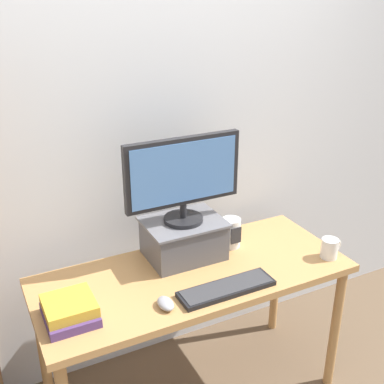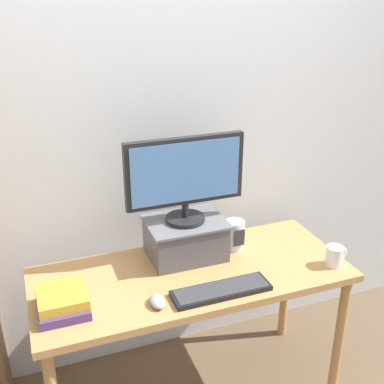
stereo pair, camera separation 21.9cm
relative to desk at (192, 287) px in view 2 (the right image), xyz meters
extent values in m
cube|color=silver|center=(0.00, 0.49, 0.62)|extent=(7.00, 0.08, 2.60)
cube|color=#B7844C|center=(0.00, 0.00, 0.07)|extent=(1.50, 0.62, 0.04)
cylinder|color=#B7844C|center=(0.70, -0.26, -0.31)|extent=(0.05, 0.05, 0.73)
cylinder|color=#B7844C|center=(-0.70, 0.26, -0.31)|extent=(0.05, 0.05, 0.73)
cylinder|color=#B7844C|center=(0.70, 0.26, -0.31)|extent=(0.05, 0.05, 0.73)
cube|color=#515156|center=(0.02, 0.16, 0.18)|extent=(0.36, 0.28, 0.19)
cube|color=slate|center=(0.02, 0.16, 0.27)|extent=(0.38, 0.30, 0.01)
cylinder|color=black|center=(0.02, 0.16, 0.29)|extent=(0.19, 0.19, 0.02)
cylinder|color=black|center=(0.02, 0.16, 0.34)|extent=(0.03, 0.03, 0.07)
cube|color=black|center=(0.02, 0.16, 0.54)|extent=(0.58, 0.04, 0.33)
cube|color=#4C7AB7|center=(0.02, 0.14, 0.54)|extent=(0.53, 0.00, 0.29)
cube|color=black|center=(0.06, -0.20, 0.10)|extent=(0.45, 0.13, 0.02)
cube|color=#333335|center=(0.06, -0.20, 0.11)|extent=(0.42, 0.11, 0.00)
ellipsoid|color=#99999E|center=(-0.23, -0.19, 0.10)|extent=(0.06, 0.10, 0.04)
cube|color=#4C336B|center=(-0.61, -0.09, 0.11)|extent=(0.20, 0.23, 0.04)
cube|color=gold|center=(-0.61, -0.08, 0.15)|extent=(0.20, 0.20, 0.05)
cylinder|color=white|center=(0.66, -0.18, 0.14)|extent=(0.08, 0.08, 0.10)
torus|color=white|center=(0.70, -0.18, 0.14)|extent=(0.06, 0.01, 0.06)
cylinder|color=silver|center=(0.28, 0.13, 0.16)|extent=(0.10, 0.10, 0.16)
cube|color=#2D2D30|center=(0.28, 0.08, 0.17)|extent=(0.06, 0.00, 0.09)
camera|label=1|loc=(-0.88, -1.73, 1.34)|focal=45.00mm
camera|label=2|loc=(-0.68, -1.82, 1.34)|focal=45.00mm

